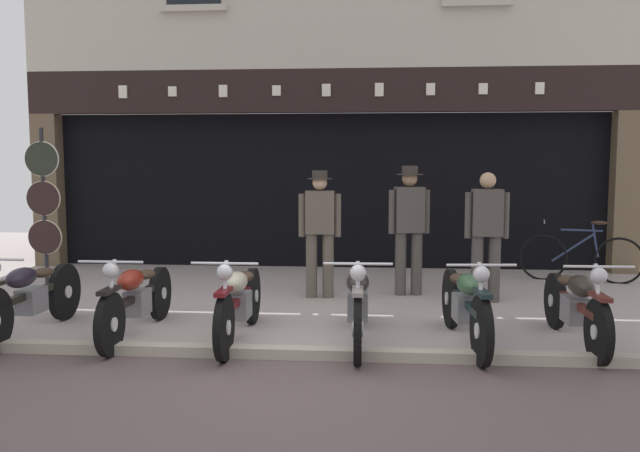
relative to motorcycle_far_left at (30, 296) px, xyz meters
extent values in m
cube|color=#A19591|center=(2.76, 4.38, -0.46)|extent=(22.09, 10.00, 0.08)
cube|color=#AFA594|center=(2.76, -0.54, -0.41)|extent=(22.09, 0.16, 0.18)
cube|color=black|center=(2.76, 6.68, 0.88)|extent=(9.29, 4.00, 2.60)
cube|color=brown|center=(-2.07, 4.56, 0.88)|extent=(0.44, 0.36, 2.60)
cube|color=brown|center=(7.58, 4.56, 0.88)|extent=(0.44, 0.36, 2.60)
cube|color=black|center=(2.76, 4.93, 1.01)|extent=(8.88, 0.03, 2.18)
cube|color=black|center=(2.76, 4.50, 2.53)|extent=(10.09, 0.24, 0.70)
cube|color=silver|center=(-0.63, 4.36, 2.53)|extent=(0.14, 0.03, 0.21)
cube|color=silver|center=(0.21, 4.36, 2.53)|extent=(0.14, 0.03, 0.16)
cube|color=silver|center=(1.06, 4.36, 2.53)|extent=(0.14, 0.03, 0.20)
cube|color=silver|center=(1.94, 4.36, 2.53)|extent=(0.14, 0.03, 0.17)
cube|color=silver|center=(2.76, 4.36, 2.53)|extent=(0.14, 0.03, 0.20)
cube|color=silver|center=(3.61, 4.36, 2.53)|extent=(0.14, 0.03, 0.21)
cube|color=silver|center=(4.43, 4.36, 2.53)|extent=(0.14, 0.03, 0.19)
cube|color=silver|center=(5.26, 4.36, 2.53)|extent=(0.14, 0.03, 0.17)
cube|color=silver|center=(6.14, 4.36, 2.53)|extent=(0.14, 0.03, 0.19)
cube|color=#BAB2A2|center=(0.59, 4.33, 3.85)|extent=(1.10, 0.12, 0.10)
cube|color=#BAB2A2|center=(5.12, 4.33, 3.85)|extent=(1.10, 0.12, 0.10)
cylinder|color=black|center=(0.02, 0.73, -0.10)|extent=(0.09, 0.64, 0.64)
cylinder|color=silver|center=(0.02, 0.73, -0.10)|extent=(0.11, 0.14, 0.14)
cube|color=black|center=(0.00, 0.02, 0.02)|extent=(0.10, 1.30, 0.07)
cube|color=slate|center=(0.00, 0.02, -0.05)|extent=(0.21, 0.32, 0.26)
ellipsoid|color=black|center=(0.00, -0.15, 0.22)|extent=(0.23, 0.46, 0.20)
ellipsoid|color=#38281E|center=(0.01, 0.28, 0.20)|extent=(0.21, 0.30, 0.10)
cylinder|color=black|center=(1.10, -0.62, -0.12)|extent=(0.07, 0.60, 0.60)
cylinder|color=silver|center=(1.10, -0.62, -0.12)|extent=(0.10, 0.13, 0.13)
cylinder|color=black|center=(1.10, 0.83, -0.12)|extent=(0.08, 0.60, 0.60)
cylinder|color=silver|center=(1.10, 0.83, -0.12)|extent=(0.11, 0.13, 0.13)
cube|color=black|center=(1.10, 0.11, 0.00)|extent=(0.07, 1.33, 0.07)
cube|color=slate|center=(1.10, 0.11, -0.07)|extent=(0.20, 0.32, 0.26)
ellipsoid|color=maroon|center=(1.10, -0.07, 0.20)|extent=(0.22, 0.46, 0.20)
ellipsoid|color=#38281E|center=(1.10, 0.37, 0.18)|extent=(0.20, 0.30, 0.10)
cube|color=black|center=(1.10, -0.62, 0.20)|extent=(0.10, 0.36, 0.04)
sphere|color=silver|center=(1.10, -0.56, 0.38)|extent=(0.15, 0.15, 0.15)
cylinder|color=silver|center=(1.10, -0.56, 0.46)|extent=(0.62, 0.02, 0.02)
cylinder|color=silver|center=(1.10, -0.58, 0.17)|extent=(0.04, 0.27, 0.61)
cylinder|color=black|center=(2.19, -0.67, -0.11)|extent=(0.07, 0.62, 0.62)
cylinder|color=silver|center=(2.19, -0.67, -0.11)|extent=(0.10, 0.14, 0.14)
cylinder|color=black|center=(2.19, 0.74, -0.11)|extent=(0.08, 0.62, 0.62)
cylinder|color=silver|center=(2.19, 0.74, -0.11)|extent=(0.11, 0.14, 0.14)
cube|color=#5B1216|center=(2.19, 0.03, 0.01)|extent=(0.07, 1.30, 0.07)
cube|color=slate|center=(2.19, 0.03, -0.06)|extent=(0.20, 0.32, 0.26)
ellipsoid|color=#A9A289|center=(2.19, -0.14, 0.21)|extent=(0.22, 0.46, 0.20)
ellipsoid|color=#38281E|center=(2.19, 0.29, 0.19)|extent=(0.20, 0.30, 0.10)
cube|color=#5B1216|center=(2.19, -0.67, 0.21)|extent=(0.10, 0.36, 0.04)
sphere|color=silver|center=(2.19, -0.61, 0.39)|extent=(0.15, 0.15, 0.15)
cylinder|color=silver|center=(2.19, -0.61, 0.47)|extent=(0.62, 0.02, 0.02)
cylinder|color=silver|center=(2.19, -0.63, 0.18)|extent=(0.04, 0.23, 0.62)
cylinder|color=black|center=(3.41, -0.67, -0.10)|extent=(0.09, 0.64, 0.64)
cylinder|color=silver|center=(3.41, -0.67, -0.10)|extent=(0.10, 0.14, 0.14)
cylinder|color=black|center=(3.37, 0.74, -0.10)|extent=(0.10, 0.64, 0.64)
cylinder|color=silver|center=(3.37, 0.74, -0.10)|extent=(0.11, 0.14, 0.14)
cube|color=gray|center=(3.39, 0.04, 0.02)|extent=(0.10, 1.29, 0.07)
cube|color=slate|center=(3.39, 0.04, -0.05)|extent=(0.21, 0.33, 0.26)
ellipsoid|color=black|center=(3.39, -0.13, 0.22)|extent=(0.23, 0.47, 0.20)
ellipsoid|color=#38281E|center=(3.38, 0.29, 0.20)|extent=(0.21, 0.31, 0.10)
cube|color=gray|center=(3.41, -0.67, 0.24)|extent=(0.11, 0.36, 0.04)
sphere|color=silver|center=(3.41, -0.61, 0.40)|extent=(0.15, 0.15, 0.15)
cylinder|color=silver|center=(3.41, -0.61, 0.48)|extent=(0.62, 0.04, 0.02)
cylinder|color=silver|center=(3.41, -0.63, 0.19)|extent=(0.04, 0.29, 0.60)
cylinder|color=black|center=(4.50, -0.64, -0.11)|extent=(0.12, 0.64, 0.64)
cylinder|color=silver|center=(4.50, -0.64, -0.11)|extent=(0.11, 0.15, 0.14)
cylinder|color=black|center=(4.39, 0.73, -0.11)|extent=(0.13, 0.64, 0.64)
cylinder|color=silver|center=(4.39, 0.73, -0.11)|extent=(0.12, 0.15, 0.14)
cube|color=black|center=(4.45, 0.05, 0.01)|extent=(0.17, 1.27, 0.07)
cube|color=slate|center=(4.45, 0.05, -0.06)|extent=(0.23, 0.34, 0.26)
ellipsoid|color=#315034|center=(4.46, -0.12, 0.21)|extent=(0.26, 0.48, 0.20)
ellipsoid|color=#38281E|center=(4.43, 0.30, 0.19)|extent=(0.22, 0.32, 0.10)
cube|color=black|center=(4.50, -0.64, 0.23)|extent=(0.13, 0.37, 0.04)
sphere|color=silver|center=(4.50, -0.58, 0.39)|extent=(0.15, 0.15, 0.15)
cylinder|color=silver|center=(4.50, -0.58, 0.47)|extent=(0.62, 0.07, 0.02)
cylinder|color=silver|center=(4.50, -0.60, 0.18)|extent=(0.06, 0.24, 0.62)
cylinder|color=black|center=(5.55, -0.53, -0.12)|extent=(0.08, 0.60, 0.60)
cylinder|color=silver|center=(5.55, -0.53, -0.12)|extent=(0.10, 0.13, 0.13)
cylinder|color=black|center=(5.52, 0.80, -0.12)|extent=(0.09, 0.60, 0.60)
cylinder|color=silver|center=(5.52, 0.80, -0.12)|extent=(0.11, 0.13, 0.13)
cube|color=#51201A|center=(5.53, 0.14, 0.00)|extent=(0.09, 1.22, 0.07)
cube|color=slate|center=(5.53, 0.14, -0.07)|extent=(0.21, 0.32, 0.26)
ellipsoid|color=#2A2420|center=(5.54, -0.02, 0.20)|extent=(0.23, 0.46, 0.20)
ellipsoid|color=#38281E|center=(5.53, 0.38, 0.18)|extent=(0.21, 0.30, 0.10)
cube|color=#51201A|center=(5.55, -0.53, 0.20)|extent=(0.11, 0.36, 0.04)
sphere|color=silver|center=(5.55, -0.47, 0.38)|extent=(0.15, 0.15, 0.15)
cylinder|color=silver|center=(5.55, -0.47, 0.46)|extent=(0.62, 0.04, 0.02)
cylinder|color=silver|center=(5.55, -0.49, 0.17)|extent=(0.04, 0.25, 0.62)
cylinder|color=brown|center=(2.94, 2.19, 0.01)|extent=(0.15, 0.15, 0.88)
cylinder|color=brown|center=(2.72, 2.17, 0.01)|extent=(0.15, 0.15, 0.88)
cube|color=brown|center=(2.83, 2.18, 0.71)|extent=(0.39, 0.25, 0.56)
cube|color=white|center=(2.83, 2.29, 0.78)|extent=(0.14, 0.03, 0.32)
cube|color=#47234C|center=(2.82, 2.31, 0.77)|extent=(0.05, 0.02, 0.29)
cylinder|color=brown|center=(3.07, 2.19, 0.67)|extent=(0.09, 0.09, 0.56)
cylinder|color=brown|center=(2.60, 2.16, 0.67)|extent=(0.09, 0.09, 0.56)
sphere|color=tan|center=(2.83, 2.18, 1.10)|extent=(0.19, 0.19, 0.19)
cylinder|color=#332D28|center=(2.83, 2.18, 1.16)|extent=(0.33, 0.33, 0.01)
cylinder|color=#332D28|center=(2.83, 2.18, 1.21)|extent=(0.20, 0.20, 0.11)
cylinder|color=#47423D|center=(4.13, 2.47, 0.01)|extent=(0.15, 0.15, 0.87)
cylinder|color=#47423D|center=(3.91, 2.43, 0.01)|extent=(0.15, 0.15, 0.87)
cube|color=#47423D|center=(4.02, 2.45, 0.73)|extent=(0.41, 0.29, 0.61)
cube|color=silver|center=(4.00, 2.56, 0.81)|extent=(0.14, 0.05, 0.34)
cube|color=navy|center=(3.99, 2.57, 0.80)|extent=(0.05, 0.02, 0.32)
cylinder|color=#47423D|center=(4.25, 2.49, 0.71)|extent=(0.09, 0.09, 0.59)
cylinder|color=#47423D|center=(3.79, 2.40, 0.71)|extent=(0.09, 0.09, 0.59)
sphere|color=#9E7A5B|center=(4.02, 2.45, 1.15)|extent=(0.21, 0.21, 0.21)
cylinder|color=#332D28|center=(4.02, 2.45, 1.21)|extent=(0.35, 0.35, 0.01)
cylinder|color=#332D28|center=(4.02, 2.45, 1.27)|extent=(0.22, 0.22, 0.11)
cylinder|color=#47423D|center=(5.09, 2.09, 0.01)|extent=(0.15, 0.15, 0.88)
cylinder|color=#47423D|center=(4.87, 2.08, 0.01)|extent=(0.15, 0.15, 0.88)
cube|color=#47423D|center=(4.98, 2.09, 0.73)|extent=(0.38, 0.23, 0.60)
cube|color=white|center=(4.98, 2.20, 0.80)|extent=(0.14, 0.02, 0.33)
cube|color=brown|center=(4.98, 2.21, 0.79)|extent=(0.05, 0.01, 0.31)
cylinder|color=#47423D|center=(5.22, 2.09, 0.70)|extent=(0.09, 0.09, 0.59)
cylinder|color=#47423D|center=(4.75, 2.08, 0.70)|extent=(0.09, 0.09, 0.59)
sphere|color=tan|center=(4.98, 2.09, 1.14)|extent=(0.21, 0.21, 0.21)
cylinder|color=#232328|center=(-1.27, 2.80, 0.72)|extent=(0.06, 0.06, 2.29)
cylinder|color=#23281E|center=(-1.27, 2.78, 1.42)|extent=(0.49, 0.03, 0.49)
torus|color=silver|center=(-1.27, 2.80, 1.42)|extent=(0.52, 0.04, 0.52)
cylinder|color=black|center=(-1.27, 2.78, 0.84)|extent=(0.49, 0.03, 0.49)
torus|color=beige|center=(-1.27, 2.80, 0.84)|extent=(0.52, 0.04, 0.52)
cylinder|color=black|center=(-1.27, 2.78, 0.27)|extent=(0.49, 0.03, 0.49)
torus|color=beige|center=(-1.27, 2.80, 0.27)|extent=(0.52, 0.04, 0.52)
cube|color=silver|center=(5.30, 4.78, 1.17)|extent=(0.66, 0.02, 0.96)
cube|color=#1E3323|center=(5.30, 4.76, 1.55)|extent=(0.66, 0.01, 0.20)
torus|color=black|center=(6.13, 3.77, -0.09)|extent=(0.70, 0.20, 0.71)
torus|color=black|center=(7.17, 3.52, -0.09)|extent=(0.70, 0.20, 0.71)
cylinder|color=navy|center=(6.54, 3.67, 0.09)|extent=(0.61, 0.18, 0.47)
cylinder|color=navy|center=(6.65, 3.65, 0.35)|extent=(0.58, 0.17, 0.03)
cylinder|color=navy|center=(6.83, 3.60, 0.21)|extent=(0.13, 0.06, 0.52)
ellipsoid|color=#332319|center=(6.88, 3.59, 0.47)|extent=(0.26, 0.17, 0.06)
cylinder|color=silver|center=(6.13, 3.77, 0.47)|extent=(0.14, 0.49, 0.02)
camera|label=1|loc=(3.55, -6.45, 1.41)|focal=37.05mm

